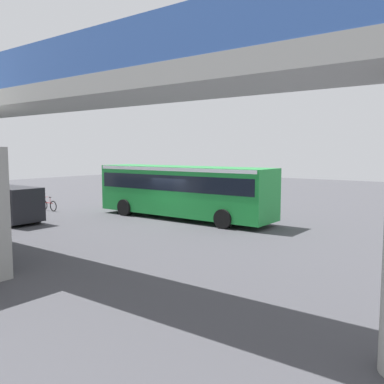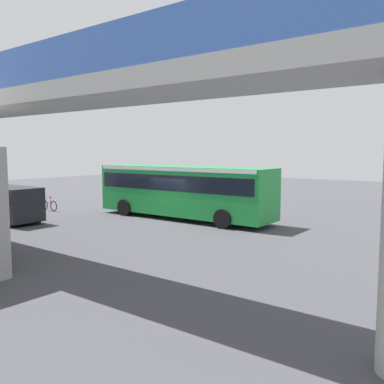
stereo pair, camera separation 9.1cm
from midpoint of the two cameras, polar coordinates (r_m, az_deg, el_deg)
The scene contains 9 objects.
ground at distance 24.39m, azimuth -2.71°, elevation -3.93°, with size 80.00×80.00×0.00m, color #424247.
city_bus at distance 24.75m, azimuth -1.39°, elevation 0.61°, with size 11.54×2.85×3.15m.
parked_van at distance 25.93m, azimuth -24.39°, elevation -1.22°, with size 4.80×2.17×2.05m.
bicycle_orange at distance 29.37m, azimuth -21.54°, elevation -1.95°, with size 1.77×0.44×0.96m.
bicycle_red at distance 29.90m, azimuth -19.25°, elevation -1.74°, with size 1.77×0.44×0.96m.
traffic_sign at distance 27.86m, azimuth 0.23°, elevation 1.19°, with size 0.08×0.60×2.80m.
lane_dash_leftmost at distance 24.74m, azimuth 9.08°, elevation -3.85°, with size 2.00×0.20×0.01m, color silver.
lane_dash_left at distance 26.81m, azimuth 1.48°, elevation -3.05°, with size 2.00×0.20×0.01m, color silver.
lane_dash_centre at distance 29.28m, azimuth -4.93°, elevation -2.33°, with size 2.00×0.20×0.01m, color silver.
Camera 1 is at (-15.26, 18.59, 4.08)m, focal length 38.66 mm.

